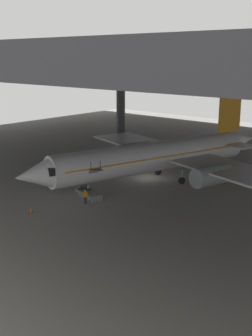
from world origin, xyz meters
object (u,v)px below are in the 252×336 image
object	(u,v)px
baggage_tug	(228,178)
boarding_stairs	(89,191)
traffic_cone_orange	(31,210)
airplane_main	(157,156)
crew_worker_by_stairs	(85,196)

from	to	relation	value
baggage_tug	boarding_stairs	bearing A→B (deg)	-119.73
boarding_stairs	traffic_cone_orange	world-z (taller)	boarding_stairs
airplane_main	baggage_tug	distance (m)	9.86
airplane_main	traffic_cone_orange	size ratio (longest dim) A/B	61.31
boarding_stairs	baggage_tug	distance (m)	18.79
boarding_stairs	airplane_main	bearing A→B (deg)	77.54
boarding_stairs	crew_worker_by_stairs	bearing A→B (deg)	-54.26
crew_worker_by_stairs	traffic_cone_orange	size ratio (longest dim) A/B	2.75
boarding_stairs	traffic_cone_orange	bearing A→B (deg)	-98.26
traffic_cone_orange	boarding_stairs	bearing A→B (deg)	81.74
crew_worker_by_stairs	traffic_cone_orange	bearing A→B (deg)	-113.18
baggage_tug	crew_worker_by_stairs	bearing A→B (deg)	-113.77
airplane_main	crew_worker_by_stairs	distance (m)	12.27
baggage_tug	traffic_cone_orange	bearing A→B (deg)	-113.63
airplane_main	boarding_stairs	world-z (taller)	airplane_main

